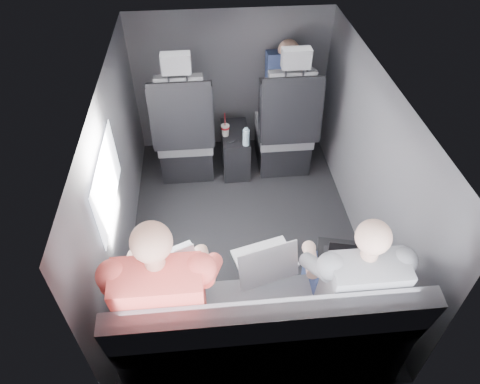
{
  "coord_description": "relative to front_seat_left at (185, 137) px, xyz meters",
  "views": [
    {
      "loc": [
        -0.26,
        -2.33,
        2.62
      ],
      "look_at": [
        -0.04,
        -0.05,
        0.52
      ],
      "focal_mm": 32.0,
      "sensor_mm": 36.0,
      "label": 1
    }
  ],
  "objects": [
    {
      "name": "center_console",
      "position": [
        0.45,
        0.04,
        -0.2
      ],
      "size": [
        0.24,
        0.48,
        0.41
      ],
      "color": "black",
      "rests_on": "floor"
    },
    {
      "name": "laptop_black",
      "position": [
        0.99,
        -1.65,
        0.23
      ],
      "size": [
        0.4,
        0.39,
        0.25
      ],
      "color": "black",
      "rests_on": "passenger_rear_right"
    },
    {
      "name": "passenger_front_right",
      "position": [
        0.93,
        0.26,
        0.34
      ],
      "size": [
        0.37,
        0.37,
        0.71
      ],
      "color": "navy",
      "rests_on": "front_seat_right"
    },
    {
      "name": "front_seat_left",
      "position": [
        0.0,
        0.0,
        0.0
      ],
      "size": [
        0.52,
        0.58,
        1.26
      ],
      "color": "black",
      "rests_on": "floor"
    },
    {
      "name": "soda_cup",
      "position": [
        0.36,
        -0.0,
        0.06
      ],
      "size": [
        0.08,
        0.08,
        0.23
      ],
      "color": "white",
      "rests_on": "center_console"
    },
    {
      "name": "panel_front",
      "position": [
        0.45,
        0.46,
        0.27
      ],
      "size": [
        1.8,
        0.02,
        1.35
      ],
      "primitive_type": "cube",
      "color": "#56565B",
      "rests_on": "floor"
    },
    {
      "name": "seatbelt",
      "position": [
        0.9,
        -0.17,
        0.4
      ],
      "size": [
        0.35,
        0.11,
        0.59
      ],
      "primitive_type": "cube",
      "rotation": [
        -0.14,
        0.49,
        0.0
      ],
      "color": "black",
      "rests_on": "front_seat_right"
    },
    {
      "name": "water_bottle",
      "position": [
        0.53,
        -0.16,
        0.08
      ],
      "size": [
        0.06,
        0.06,
        0.17
      ],
      "color": "#A0C3D9",
      "rests_on": "center_console"
    },
    {
      "name": "front_seat_right",
      "position": [
        0.9,
        0.0,
        0.0
      ],
      "size": [
        0.52,
        0.58,
        1.26
      ],
      "color": "black",
      "rests_on": "floor"
    },
    {
      "name": "rear_bench",
      "position": [
        0.45,
        -1.9,
        -0.09
      ],
      "size": [
        1.6,
        0.57,
        0.92
      ],
      "color": "#59595D",
      "rests_on": "floor"
    },
    {
      "name": "floor",
      "position": [
        0.45,
        -0.84,
        -0.4
      ],
      "size": [
        2.6,
        2.6,
        0.0
      ],
      "primitive_type": "plane",
      "color": "black",
      "rests_on": "ground"
    },
    {
      "name": "passenger_rear_left",
      "position": [
        -0.08,
        -1.81,
        0.25
      ],
      "size": [
        0.54,
        0.65,
        1.29
      ],
      "color": "#313136",
      "rests_on": "rear_bench"
    },
    {
      "name": "laptop_silver",
      "position": [
        0.49,
        -1.62,
        0.23
      ],
      "size": [
        0.4,
        0.4,
        0.25
      ],
      "color": "silver",
      "rests_on": "rear_bench"
    },
    {
      "name": "panel_back",
      "position": [
        0.45,
        -2.14,
        0.27
      ],
      "size": [
        1.8,
        0.02,
        1.35
      ],
      "primitive_type": "cube",
      "color": "#56565B",
      "rests_on": "floor"
    },
    {
      "name": "panel_right",
      "position": [
        1.35,
        -0.84,
        0.27
      ],
      "size": [
        0.02,
        2.6,
        1.35
      ],
      "primitive_type": "cube",
      "color": "#56565B",
      "rests_on": "floor"
    },
    {
      "name": "side_window",
      "position": [
        -0.43,
        -1.14,
        0.5
      ],
      "size": [
        0.02,
        0.75,
        0.42
      ],
      "primitive_type": "cube",
      "color": "white",
      "rests_on": "panel_left"
    },
    {
      "name": "laptop_white",
      "position": [
        -0.06,
        -1.62,
        0.23
      ],
      "size": [
        0.4,
        0.43,
        0.25
      ],
      "color": "white",
      "rests_on": "passenger_rear_left"
    },
    {
      "name": "ceiling",
      "position": [
        0.45,
        -0.84,
        0.95
      ],
      "size": [
        2.6,
        2.6,
        0.0
      ],
      "primitive_type": "plane",
      "rotation": [
        3.14,
        0.0,
        0.0
      ],
      "color": "#B2B2AD",
      "rests_on": "panel_back"
    },
    {
      "name": "passenger_rear_right",
      "position": [
        0.94,
        -1.81,
        0.22
      ],
      "size": [
        0.49,
        0.61,
        1.2
      ],
      "color": "navy",
      "rests_on": "rear_bench"
    },
    {
      "name": "panel_left",
      "position": [
        -0.45,
        -0.84,
        0.27
      ],
      "size": [
        0.02,
        2.6,
        1.35
      ],
      "primitive_type": "cube",
      "color": "#56565B",
      "rests_on": "floor"
    }
  ]
}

